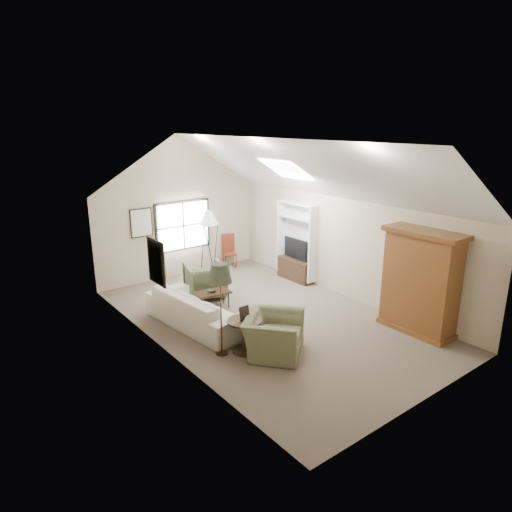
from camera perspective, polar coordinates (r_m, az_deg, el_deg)
room_shell at (r=9.60m, az=1.47°, el=9.85°), size 5.01×8.01×4.00m
window at (r=13.22m, az=-9.10°, el=3.77°), size 1.72×0.08×1.42m
skylight at (r=11.12m, az=3.82°, el=10.80°), size 0.80×1.20×0.52m
wall_art at (r=10.55m, az=-13.32°, el=1.83°), size 1.97×3.71×0.88m
armoire at (r=10.12m, az=19.86°, el=-3.07°), size 0.60×1.50×2.20m
tv_alcove at (r=12.69m, az=5.09°, el=1.98°), size 0.32×1.30×2.10m
media_console at (r=12.91m, az=4.93°, el=-1.69°), size 0.34×1.18×0.60m
tv_panel at (r=12.73m, az=5.00°, el=0.96°), size 0.05×0.90×0.55m
sofa at (r=10.10m, az=-7.30°, el=-6.54°), size 1.32×2.76×0.78m
armchair_near at (r=8.89m, az=2.19°, el=-9.77°), size 1.58×1.56×0.77m
armchair_far at (r=11.68m, az=-6.41°, el=-3.00°), size 1.19×1.21×0.88m
coffee_table at (r=11.00m, az=-5.43°, el=-5.50°), size 0.89×0.58×0.42m
bowl at (r=10.91m, az=-5.46°, el=-4.35°), size 0.23×0.23×0.05m
side_table at (r=8.95m, az=-1.44°, el=-9.95°), size 0.74×0.74×0.67m
side_chair at (r=13.95m, az=-3.31°, el=0.62°), size 0.51×0.51×1.01m
tripod_lamp at (r=13.23m, az=-5.87°, el=1.69°), size 0.70×0.70×1.91m
dark_lamp at (r=8.65m, az=-4.41°, el=-6.65°), size 0.49×0.49×1.86m
tan_lamp at (r=10.81m, az=-11.99°, el=-2.67°), size 0.37×0.37×1.67m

